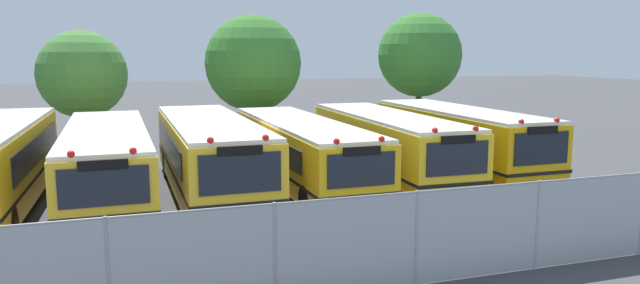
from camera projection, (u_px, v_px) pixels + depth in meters
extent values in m
plane|color=#424244|center=(256.00, 191.00, 20.41)|extent=(160.00, 160.00, 0.00)
cube|color=black|center=(38.00, 149.00, 18.18)|extent=(0.27, 7.81, 0.79)
cylinder|color=black|center=(9.00, 226.00, 14.64)|extent=(0.31, 1.01, 1.00)
cylinder|color=black|center=(48.00, 173.00, 21.09)|extent=(0.31, 1.01, 1.00)
cube|color=yellow|center=(107.00, 161.00, 18.87)|extent=(2.56, 10.89, 1.92)
cube|color=white|center=(105.00, 129.00, 18.72)|extent=(2.50, 10.67, 0.12)
cube|color=black|center=(107.00, 234.00, 13.85)|extent=(2.51, 0.18, 0.36)
cube|color=black|center=(104.00, 187.00, 13.73)|extent=(2.02, 0.08, 0.92)
cube|color=black|center=(147.00, 148.00, 19.51)|extent=(0.11, 8.48, 0.69)
cube|color=black|center=(64.00, 152.00, 18.70)|extent=(0.11, 8.48, 0.69)
cube|color=black|center=(108.00, 173.00, 18.93)|extent=(2.58, 11.00, 0.10)
sphere|color=red|center=(133.00, 151.00, 13.99)|extent=(0.18, 0.18, 0.18)
sphere|color=red|center=(71.00, 154.00, 13.55)|extent=(0.18, 0.18, 0.18)
cube|color=black|center=(103.00, 165.00, 13.64)|extent=(1.11, 0.09, 0.24)
cylinder|color=black|center=(151.00, 215.00, 15.58)|extent=(0.29, 1.00, 1.00)
cylinder|color=black|center=(61.00, 223.00, 14.87)|extent=(0.29, 1.00, 1.00)
cylinder|color=black|center=(139.00, 164.00, 22.74)|extent=(0.29, 1.00, 1.00)
cylinder|color=black|center=(78.00, 167.00, 22.04)|extent=(0.29, 1.00, 1.00)
cube|color=yellow|center=(209.00, 154.00, 19.61)|extent=(2.55, 10.46, 2.10)
cube|color=white|center=(208.00, 121.00, 19.44)|extent=(2.50, 10.25, 0.12)
cube|color=black|center=(242.00, 223.00, 14.78)|extent=(2.56, 0.17, 0.36)
cube|color=black|center=(240.00, 173.00, 14.64)|extent=(2.06, 0.07, 1.01)
cube|color=black|center=(245.00, 141.00, 20.24)|extent=(0.07, 8.15, 0.76)
cube|color=black|center=(169.00, 145.00, 19.43)|extent=(0.07, 8.15, 0.76)
cube|color=black|center=(210.00, 167.00, 19.67)|extent=(2.57, 10.57, 0.10)
sphere|color=red|center=(266.00, 138.00, 14.89)|extent=(0.18, 0.18, 0.18)
sphere|color=red|center=(210.00, 140.00, 14.45)|extent=(0.18, 0.18, 0.18)
cube|color=black|center=(240.00, 151.00, 14.54)|extent=(1.13, 0.08, 0.24)
cylinder|color=black|center=(271.00, 206.00, 16.52)|extent=(0.28, 1.00, 1.00)
cylinder|color=black|center=(189.00, 213.00, 15.81)|extent=(0.28, 1.00, 1.00)
cylinder|color=black|center=(226.00, 161.00, 23.30)|extent=(0.28, 1.00, 1.00)
cylinder|color=black|center=(167.00, 164.00, 22.59)|extent=(0.28, 1.00, 1.00)
cube|color=yellow|center=(301.00, 151.00, 20.84)|extent=(2.46, 10.78, 1.90)
cube|color=white|center=(301.00, 122.00, 20.69)|extent=(2.42, 10.56, 0.12)
cube|color=black|center=(362.00, 211.00, 15.87)|extent=(2.41, 0.18, 0.36)
cube|color=black|center=(362.00, 170.00, 15.75)|extent=(1.93, 0.08, 0.91)
cube|color=black|center=(330.00, 139.00, 21.47)|extent=(0.12, 8.39, 0.69)
cube|color=black|center=(265.00, 143.00, 20.69)|extent=(0.12, 8.39, 0.69)
cube|color=black|center=(301.00, 162.00, 20.90)|extent=(2.49, 10.88, 0.10)
sphere|color=red|center=(382.00, 139.00, 16.01)|extent=(0.18, 0.18, 0.18)
sphere|color=red|center=(337.00, 142.00, 15.59)|extent=(0.18, 0.18, 0.18)
cube|color=black|center=(362.00, 151.00, 15.67)|extent=(1.06, 0.09, 0.24)
cylinder|color=black|center=(375.00, 197.00, 17.59)|extent=(0.29, 1.00, 1.00)
cylinder|color=black|center=(308.00, 202.00, 16.91)|extent=(0.29, 1.00, 1.00)
cylinder|color=black|center=(299.00, 155.00, 24.64)|extent=(0.29, 1.00, 1.00)
cylinder|color=black|center=(250.00, 158.00, 23.97)|extent=(0.29, 1.00, 1.00)
cube|color=yellow|center=(387.00, 145.00, 21.70)|extent=(2.62, 9.98, 2.03)
cube|color=white|center=(387.00, 116.00, 21.54)|extent=(2.56, 9.78, 0.12)
cube|color=black|center=(457.00, 200.00, 17.08)|extent=(2.44, 0.22, 0.36)
cube|color=black|center=(458.00, 159.00, 16.95)|extent=(1.96, 0.10, 0.97)
cube|color=black|center=(414.00, 134.00, 22.30)|extent=(0.21, 7.74, 0.73)
cube|color=black|center=(353.00, 137.00, 21.58)|extent=(0.21, 7.74, 0.73)
cube|color=black|center=(387.00, 156.00, 21.77)|extent=(2.64, 10.08, 0.10)
sphere|color=red|center=(476.00, 129.00, 17.18)|extent=(0.18, 0.18, 0.18)
sphere|color=red|center=(435.00, 131.00, 16.79)|extent=(0.18, 0.18, 0.18)
cube|color=black|center=(458.00, 140.00, 16.85)|extent=(1.08, 0.10, 0.24)
cylinder|color=black|center=(463.00, 187.00, 18.78)|extent=(0.30, 1.01, 1.00)
cylinder|color=black|center=(402.00, 192.00, 18.16)|extent=(0.30, 1.01, 1.00)
cylinder|color=black|center=(379.00, 153.00, 25.13)|extent=(0.30, 1.01, 1.00)
cylinder|color=black|center=(332.00, 156.00, 24.51)|extent=(0.30, 1.01, 1.00)
cube|color=#EAA80C|center=(457.00, 139.00, 22.96)|extent=(2.43, 9.61, 2.11)
cube|color=white|center=(458.00, 110.00, 22.79)|extent=(2.39, 9.42, 0.12)
cube|color=black|center=(540.00, 188.00, 18.53)|extent=(2.46, 0.17, 0.36)
cube|color=black|center=(541.00, 148.00, 18.39)|extent=(1.98, 0.06, 1.01)
cube|color=black|center=(480.00, 128.00, 23.58)|extent=(0.06, 7.49, 0.76)
cube|color=black|center=(425.00, 131.00, 22.80)|extent=(0.06, 7.49, 0.76)
cube|color=black|center=(457.00, 150.00, 23.02)|extent=(2.46, 9.70, 0.10)
sphere|color=red|center=(557.00, 120.00, 18.63)|extent=(0.18, 0.18, 0.18)
sphere|color=red|center=(521.00, 122.00, 18.21)|extent=(0.18, 0.18, 0.18)
cube|color=black|center=(543.00, 130.00, 18.29)|extent=(1.09, 0.08, 0.24)
cylinder|color=black|center=(537.00, 178.00, 20.25)|extent=(0.28, 1.00, 1.00)
cylinder|color=black|center=(484.00, 182.00, 19.57)|extent=(0.28, 1.00, 1.00)
cylinder|color=black|center=(441.00, 149.00, 26.24)|extent=(0.28, 1.00, 1.00)
cylinder|color=black|center=(397.00, 151.00, 25.56)|extent=(0.28, 1.00, 1.00)
cylinder|color=#4C3823|center=(86.00, 130.00, 27.97)|extent=(0.31, 0.31, 2.18)
sphere|color=#478438|center=(82.00, 74.00, 27.58)|extent=(4.07, 4.07, 4.07)
sphere|color=#478438|center=(78.00, 78.00, 27.33)|extent=(3.14, 3.14, 3.14)
cylinder|color=#4C3823|center=(254.00, 123.00, 30.06)|extent=(0.41, 0.41, 2.37)
sphere|color=#387A2D|center=(253.00, 63.00, 29.61)|extent=(4.80, 4.80, 4.80)
sphere|color=#387A2D|center=(254.00, 62.00, 29.45)|extent=(2.76, 2.76, 2.76)
cylinder|color=#4C3823|center=(418.00, 113.00, 32.16)|extent=(0.32, 0.32, 2.89)
sphere|color=#387A2D|center=(420.00, 55.00, 31.69)|extent=(4.46, 4.46, 4.46)
sphere|color=#387A2D|center=(414.00, 60.00, 31.61)|extent=(2.48, 2.48, 2.48)
cylinder|color=#9EA0A3|center=(108.00, 273.00, 10.18)|extent=(0.07, 0.07, 2.00)
cylinder|color=#9EA0A3|center=(275.00, 254.00, 11.11)|extent=(0.07, 0.07, 2.00)
cylinder|color=#9EA0A3|center=(416.00, 239.00, 12.04)|extent=(0.07, 0.07, 2.00)
cylinder|color=#9EA0A3|center=(537.00, 225.00, 12.97)|extent=(0.07, 0.07, 2.00)
cube|color=#ADB2B7|center=(348.00, 246.00, 11.57)|extent=(20.61, 0.02, 1.96)
cylinder|color=#9EA0A3|center=(349.00, 198.00, 11.43)|extent=(20.61, 0.04, 0.04)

